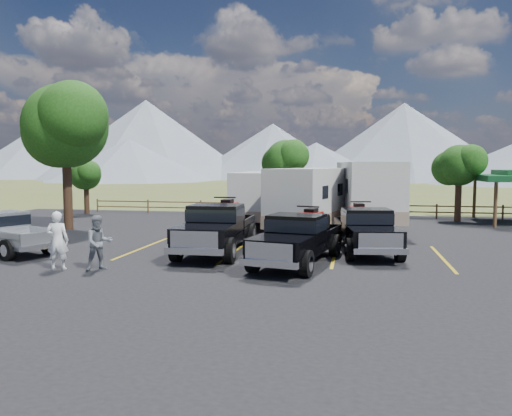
% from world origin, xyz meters
% --- Properties ---
extents(ground, '(320.00, 320.00, 0.00)m').
position_xyz_m(ground, '(0.00, 0.00, 0.00)').
color(ground, '#4F5D27').
rests_on(ground, ground).
extents(asphalt_lot, '(44.00, 34.00, 0.04)m').
position_xyz_m(asphalt_lot, '(0.00, 3.00, 0.02)').
color(asphalt_lot, black).
rests_on(asphalt_lot, ground).
extents(stall_lines, '(12.12, 5.50, 0.01)m').
position_xyz_m(stall_lines, '(0.00, 4.00, 0.04)').
color(stall_lines, gold).
rests_on(stall_lines, asphalt_lot).
extents(tree_big_nw, '(5.54, 5.18, 7.84)m').
position_xyz_m(tree_big_nw, '(-12.55, 9.03, 5.60)').
color(tree_big_nw, black).
rests_on(tree_big_nw, ground).
extents(tree_ne_a, '(3.11, 2.92, 4.76)m').
position_xyz_m(tree_ne_a, '(8.97, 17.01, 3.48)').
color(tree_ne_a, black).
rests_on(tree_ne_a, ground).
extents(tree_north, '(3.46, 3.24, 5.25)m').
position_xyz_m(tree_north, '(-2.03, 19.02, 3.83)').
color(tree_north, black).
rests_on(tree_north, ground).
extents(tree_nw_small, '(2.59, 2.43, 3.85)m').
position_xyz_m(tree_nw_small, '(-16.02, 17.01, 2.78)').
color(tree_nw_small, black).
rests_on(tree_nw_small, ground).
extents(rail_fence, '(36.12, 0.12, 1.00)m').
position_xyz_m(rail_fence, '(2.00, 18.50, 0.61)').
color(rail_fence, brown).
rests_on(rail_fence, ground).
extents(mountain_range, '(209.00, 71.00, 20.00)m').
position_xyz_m(mountain_range, '(-7.63, 105.98, 7.87)').
color(mountain_range, slate).
rests_on(mountain_range, ground).
extents(rig_left, '(2.40, 6.49, 2.15)m').
position_xyz_m(rig_left, '(-2.63, 3.69, 1.08)').
color(rig_left, black).
rests_on(rig_left, asphalt_lot).
extents(rig_center, '(2.99, 6.15, 1.97)m').
position_xyz_m(rig_center, '(0.80, 2.04, 0.99)').
color(rig_center, black).
rests_on(rig_center, asphalt_lot).
extents(rig_right, '(2.79, 6.12, 1.97)m').
position_xyz_m(rig_right, '(3.17, 4.89, 0.99)').
color(rig_right, black).
rests_on(rig_right, asphalt_lot).
extents(trailer_left, '(2.42, 8.81, 3.07)m').
position_xyz_m(trailer_left, '(-2.69, 13.15, 1.64)').
color(trailer_left, silver).
rests_on(trailer_left, asphalt_lot).
extents(trailer_center, '(4.16, 9.55, 3.32)m').
position_xyz_m(trailer_center, '(0.62, 10.18, 1.78)').
color(trailer_center, silver).
rests_on(trailer_center, asphalt_lot).
extents(trailer_right, '(3.69, 10.53, 3.64)m').
position_xyz_m(trailer_right, '(3.43, 12.78, 1.94)').
color(trailer_right, silver).
rests_on(trailer_right, asphalt_lot).
extents(pickup_silver, '(5.67, 3.68, 1.63)m').
position_xyz_m(pickup_silver, '(-10.92, 1.85, 0.89)').
color(pickup_silver, '#9B9EA3').
rests_on(pickup_silver, asphalt_lot).
extents(person_a, '(0.81, 0.63, 1.96)m').
position_xyz_m(person_a, '(-6.99, -0.55, 1.02)').
color(person_a, white).
rests_on(person_a, asphalt_lot).
extents(person_b, '(1.13, 1.11, 1.83)m').
position_xyz_m(person_b, '(-5.60, -0.35, 0.96)').
color(person_b, slate).
rests_on(person_b, asphalt_lot).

